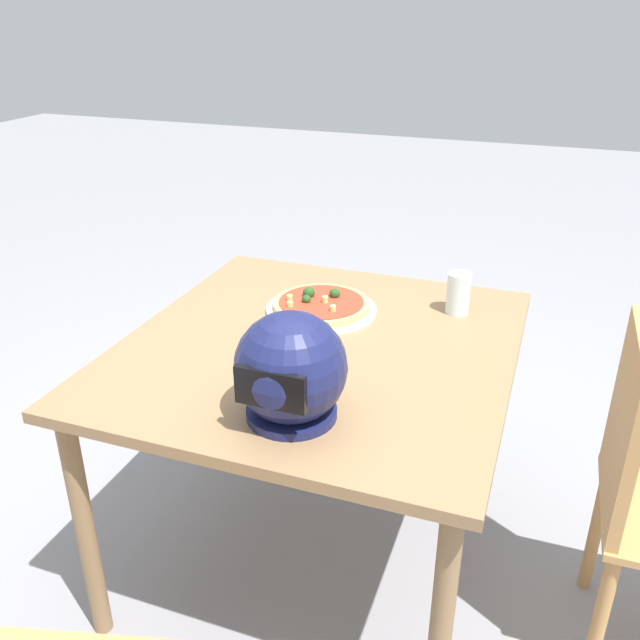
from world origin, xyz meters
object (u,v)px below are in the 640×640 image
pizza (321,304)px  motorcycle_helmet (290,370)px  drinking_glass (458,293)px  dining_table (319,368)px

pizza → motorcycle_helmet: 0.58m
pizza → motorcycle_helmet: (-0.13, 0.55, 0.10)m
pizza → drinking_glass: drinking_glass is taller
motorcycle_helmet → drinking_glass: size_ratio=2.01×
pizza → motorcycle_helmet: size_ratio=1.15×
motorcycle_helmet → dining_table: bearing=-79.6°
dining_table → drinking_glass: drinking_glass is taller
dining_table → motorcycle_helmet: size_ratio=4.40×
dining_table → motorcycle_helmet: motorcycle_helmet is taller
dining_table → pizza: bearing=-71.9°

